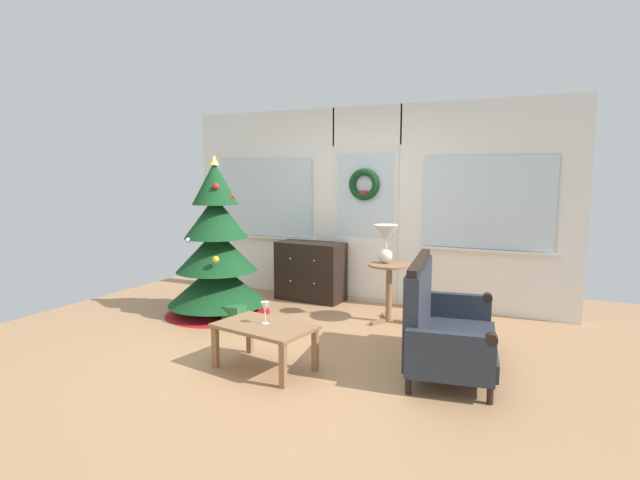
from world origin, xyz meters
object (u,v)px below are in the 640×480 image
(dresser_cabinet, at_px, (311,271))
(table_lamp, at_px, (386,238))
(side_table, at_px, (389,281))
(coffee_table, at_px, (265,331))
(gift_box, at_px, (234,315))
(settee_sofa, at_px, (441,326))
(wine_glass, at_px, (265,308))
(christmas_tree, at_px, (217,258))

(dresser_cabinet, height_order, table_lamp, table_lamp)
(dresser_cabinet, relative_size, side_table, 1.37)
(side_table, relative_size, coffee_table, 0.74)
(side_table, relative_size, table_lamp, 1.53)
(gift_box, bearing_deg, table_lamp, 30.05)
(side_table, bearing_deg, dresser_cabinet, 156.66)
(coffee_table, xyz_separation_m, gift_box, (-1.01, 0.99, -0.23))
(settee_sofa, xyz_separation_m, side_table, (-0.82, 1.13, 0.10))
(side_table, xyz_separation_m, table_lamp, (-0.06, 0.04, 0.48))
(side_table, bearing_deg, coffee_table, -106.73)
(settee_sofa, height_order, side_table, settee_sofa)
(wine_glass, relative_size, gift_box, 0.91)
(dresser_cabinet, xyz_separation_m, wine_glass, (0.71, -2.32, 0.15))
(dresser_cabinet, distance_m, table_lamp, 1.43)
(dresser_cabinet, distance_m, side_table, 1.38)
(settee_sofa, bearing_deg, christmas_tree, 168.23)
(side_table, relative_size, gift_box, 3.15)
(table_lamp, bearing_deg, dresser_cabinet, 157.23)
(wine_glass, distance_m, gift_box, 1.44)
(dresser_cabinet, bearing_deg, gift_box, -101.86)
(wine_glass, bearing_deg, table_lamp, 74.62)
(gift_box, bearing_deg, dresser_cabinet, 78.14)
(side_table, distance_m, coffee_table, 1.90)
(wine_glass, xyz_separation_m, gift_box, (-0.99, 0.95, -0.43))
(settee_sofa, relative_size, side_table, 2.17)
(table_lamp, distance_m, coffee_table, 2.01)
(side_table, xyz_separation_m, wine_glass, (-0.56, -1.78, 0.06))
(christmas_tree, relative_size, dresser_cabinet, 2.07)
(settee_sofa, distance_m, table_lamp, 1.58)
(side_table, distance_m, wine_glass, 1.86)
(coffee_table, bearing_deg, settee_sofa, 26.61)
(side_table, height_order, wine_glass, side_table)
(dresser_cabinet, height_order, wine_glass, dresser_cabinet)
(dresser_cabinet, xyz_separation_m, settee_sofa, (2.09, -1.67, -0.01))
(wine_glass, bearing_deg, dresser_cabinet, 106.88)
(dresser_cabinet, bearing_deg, side_table, -23.34)
(side_table, distance_m, gift_box, 1.80)
(side_table, xyz_separation_m, gift_box, (-1.55, -0.82, -0.37))
(settee_sofa, xyz_separation_m, table_lamp, (-0.88, 1.17, 0.58))
(christmas_tree, relative_size, gift_box, 8.90)
(christmas_tree, height_order, settee_sofa, christmas_tree)
(settee_sofa, bearing_deg, coffee_table, -153.39)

